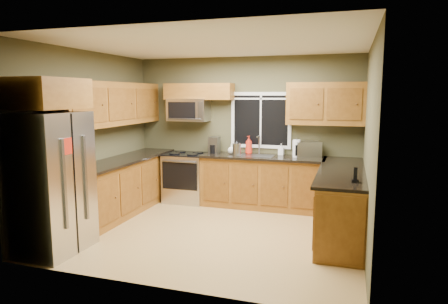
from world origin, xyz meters
The scene contains 29 objects.
floor centered at (0.00, 0.00, 0.00)m, with size 4.20×4.20×0.00m, color #B0884D.
ceiling centered at (0.00, 0.00, 2.70)m, with size 4.20×4.20×0.00m, color white.
back_wall centered at (0.00, 1.80, 1.35)m, with size 4.20×4.20×0.00m, color #48452B.
front_wall centered at (0.00, -1.80, 1.35)m, with size 4.20×4.20×0.00m, color #48452B.
left_wall centered at (-2.10, 0.00, 1.35)m, with size 3.60×3.60×0.00m, color #48452B.
right_wall centered at (2.10, 0.00, 1.35)m, with size 3.60×3.60×0.00m, color #48452B.
window centered at (0.30, 1.78, 1.55)m, with size 1.12×0.03×1.02m.
base_cabinets_left centered at (-1.80, 0.48, 0.45)m, with size 0.60×2.65×0.90m, color brown.
countertop_left centered at (-1.78, 0.48, 0.92)m, with size 0.65×2.65×0.04m, color black.
base_cabinets_back centered at (0.42, 1.50, 0.45)m, with size 2.17×0.60×0.90m, color brown.
countertop_back centered at (0.42, 1.48, 0.92)m, with size 2.17×0.65×0.04m, color black.
base_cabinets_peninsula centered at (1.80, 0.54, 0.45)m, with size 0.60×2.52×0.90m.
countertop_peninsula centered at (1.78, 0.55, 0.92)m, with size 0.65×2.50×0.04m, color black.
upper_cabinets_left centered at (-1.94, 0.48, 1.86)m, with size 0.33×2.65×0.72m, color brown.
upper_cabinets_back_left centered at (-0.85, 1.64, 2.07)m, with size 1.30×0.33×0.30m, color brown.
upper_cabinets_back_right centered at (1.45, 1.64, 1.86)m, with size 1.30×0.33×0.72m, color brown.
upper_cabinet_over_fridge centered at (-1.74, -1.30, 2.03)m, with size 0.72×0.90×0.38m, color brown.
refrigerator centered at (-1.74, -1.30, 0.90)m, with size 0.74×0.90×1.80m.
range centered at (-1.05, 1.47, 0.47)m, with size 0.76×0.69×0.94m.
microwave centered at (-1.05, 1.61, 1.73)m, with size 0.76×0.41×0.42m.
sink centered at (0.30, 1.49, 0.95)m, with size 0.60×0.42×0.36m.
toaster_oven centered at (1.16, 1.62, 1.08)m, with size 0.53×0.48×0.27m.
coffee_maker centered at (-0.53, 1.57, 1.08)m, with size 0.19×0.25×0.30m.
kettle centered at (-0.05, 1.41, 1.06)m, with size 0.18×0.18×0.27m.
paper_towel_roll centered at (1.00, 1.52, 1.09)m, with size 0.14×0.14×0.34m.
soap_bottle_a centered at (0.12, 1.62, 1.11)m, with size 0.13×0.13×0.33m, color red.
soap_bottle_b centered at (0.70, 1.70, 1.04)m, with size 0.09×0.09×0.20m, color white.
soap_bottle_c centered at (-0.19, 1.56, 1.03)m, with size 0.14×0.14×0.18m, color white.
cordless_phone centered at (1.95, -0.27, 1.00)m, with size 0.09×0.09×0.19m.
Camera 1 is at (1.87, -5.37, 2.02)m, focal length 32.00 mm.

